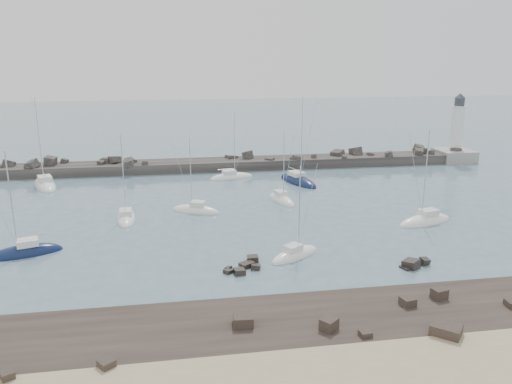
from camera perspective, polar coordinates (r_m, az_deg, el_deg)
ground at (r=60.92m, az=0.96°, el=-5.03°), size 400.00×400.00×0.00m
rock_shelf at (r=41.54m, az=6.77°, el=-15.42°), size 140.00×12.00×1.79m
rock_cluster_near at (r=52.22m, az=-1.12°, el=-8.65°), size 4.20×4.48×1.39m
rock_cluster_far at (r=54.66m, az=17.41°, el=-8.03°), size 3.56×2.21×1.39m
breakwater at (r=96.54m, az=-7.45°, el=2.69°), size 115.00×6.81×5.05m
lighthouse at (r=111.68m, az=21.78°, el=4.90°), size 7.00×7.00×14.60m
sailboat_1 at (r=90.85m, az=-22.95°, el=0.70°), size 6.54×10.47×15.84m
sailboat_2 at (r=60.90m, az=-24.90°, el=-6.38°), size 8.28×4.76×12.70m
sailboat_3 at (r=69.16m, az=-14.62°, el=-2.92°), size 2.97×7.91×12.24m
sailboat_4 at (r=89.36m, az=-2.83°, el=1.67°), size 8.40×4.19×12.68m
sailboat_5 at (r=70.54m, az=-6.89°, el=-2.15°), size 7.33×5.14×11.39m
sailboat_6 at (r=75.29m, az=2.94°, el=-0.93°), size 3.96×7.48×11.44m
sailboat_7 at (r=54.96m, az=4.45°, el=-7.24°), size 6.88×5.51×10.93m
sailboat_8 at (r=86.48m, az=4.83°, el=1.18°), size 6.28×10.54×15.86m
sailboat_9 at (r=69.15m, az=18.77°, el=-3.23°), size 8.74×4.92×13.37m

